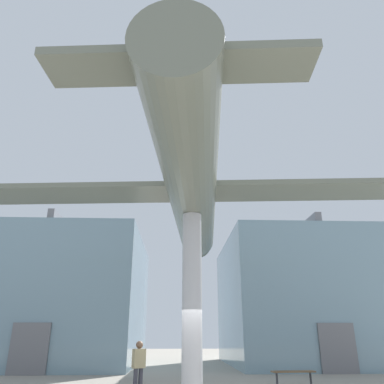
% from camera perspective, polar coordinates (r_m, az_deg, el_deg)
% --- Properties ---
extents(glass_pavilion_left, '(9.18, 11.38, 8.20)m').
position_cam_1_polar(glass_pavilion_left, '(26.05, -18.35, -15.36)').
color(glass_pavilion_left, '#7593A3').
rests_on(glass_pavilion_left, ground_plane).
extents(glass_pavilion_right, '(9.18, 11.38, 8.20)m').
position_cam_1_polar(glass_pavilion_right, '(26.34, 15.70, -15.67)').
color(glass_pavilion_right, '#7593A3').
rests_on(glass_pavilion_right, ground_plane).
extents(support_pylon_central, '(0.64, 0.64, 5.65)m').
position_cam_1_polar(support_pylon_central, '(12.43, 0.00, -16.03)').
color(support_pylon_central, '#B7B7BC').
rests_on(support_pylon_central, ground_plane).
extents(suspended_airplane, '(16.30, 16.33, 2.75)m').
position_cam_1_polar(suspended_airplane, '(13.44, 0.03, -0.26)').
color(suspended_airplane, slate).
rests_on(suspended_airplane, support_pylon_central).
extents(visitor_person, '(0.46, 0.39, 1.57)m').
position_cam_1_polar(visitor_person, '(13.43, -8.13, -24.45)').
color(visitor_person, '#383842').
rests_on(visitor_person, ground_plane).
extents(plaza_bench, '(1.66, 0.54, 0.50)m').
position_cam_1_polar(plaza_bench, '(15.92, 15.19, -25.03)').
color(plaza_bench, brown).
rests_on(plaza_bench, ground_plane).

